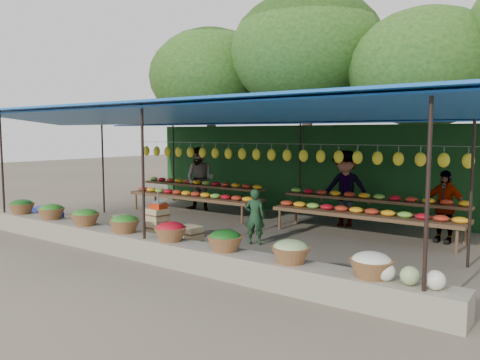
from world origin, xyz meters
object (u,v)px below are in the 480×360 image
Objects in this scene: crate_counter at (155,230)px; vendor_seated at (255,217)px; weighing_scale at (158,205)px; blue_crate_back at (39,212)px; blue_crate_front at (55,217)px.

vendor_seated is at bearing 38.91° from crate_counter.
blue_crate_back is (-5.01, 0.43, -0.70)m from weighing_scale.
blue_crate_back is (-6.48, -0.84, -0.43)m from vendor_seated.
blue_crate_front is 0.97m from blue_crate_back.
weighing_scale reaches higher than blue_crate_front.
crate_counter is 5.16× the size of blue_crate_front.
weighing_scale is 0.28× the size of vendor_seated.
weighing_scale is (0.10, 0.00, 0.54)m from crate_counter.
crate_counter reaches higher than blue_crate_front.
crate_counter reaches higher than blue_crate_back.
crate_counter is 7.34× the size of weighing_scale.
blue_crate_front is (-3.94, 0.30, -0.17)m from crate_counter.
crate_counter is 4.98× the size of blue_crate_back.
weighing_scale reaches higher than blue_crate_back.
weighing_scale reaches higher than crate_counter.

